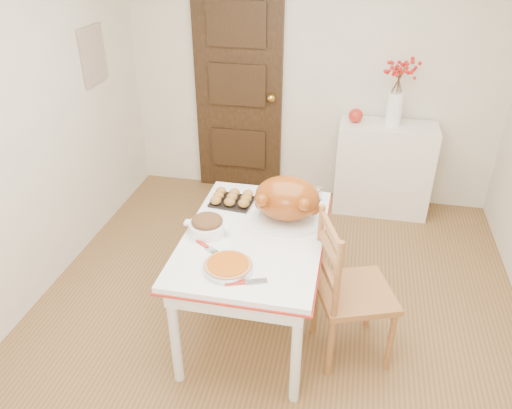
% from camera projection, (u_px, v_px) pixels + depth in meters
% --- Properties ---
extents(floor, '(3.50, 4.00, 0.00)m').
position_uv_depth(floor, '(272.00, 323.00, 3.46)').
color(floor, brown).
rests_on(floor, ground).
extents(wall_back, '(3.50, 0.00, 2.50)m').
position_uv_depth(wall_back, '(313.00, 71.00, 4.52)').
color(wall_back, beige).
rests_on(wall_back, ground).
extents(wall_left, '(0.00, 4.00, 2.50)m').
position_uv_depth(wall_left, '(5.00, 138.00, 3.14)').
color(wall_left, beige).
rests_on(wall_left, ground).
extents(door_back, '(0.85, 0.06, 2.06)m').
position_uv_depth(door_back, '(238.00, 91.00, 4.73)').
color(door_back, black).
rests_on(door_back, ground).
extents(photo_board, '(0.03, 0.35, 0.45)m').
position_uv_depth(photo_board, '(93.00, 55.00, 4.03)').
color(photo_board, '#B9AC91').
rests_on(photo_board, ground).
extents(sideboard, '(0.87, 0.39, 0.87)m').
position_uv_depth(sideboard, '(383.00, 169.00, 4.61)').
color(sideboard, silver).
rests_on(sideboard, floor).
extents(kitchen_table, '(0.87, 1.27, 0.76)m').
position_uv_depth(kitchen_table, '(254.00, 281.00, 3.26)').
color(kitchen_table, white).
rests_on(kitchen_table, floor).
extents(chair_oak, '(0.57, 0.57, 1.00)m').
position_uv_depth(chair_oak, '(355.00, 289.00, 3.01)').
color(chair_oak, '#9D6E3A').
rests_on(chair_oak, floor).
extents(berry_vase, '(0.32, 0.32, 0.61)m').
position_uv_depth(berry_vase, '(397.00, 91.00, 4.24)').
color(berry_vase, white).
rests_on(berry_vase, sideboard).
extents(apple, '(0.13, 0.13, 0.13)m').
position_uv_depth(apple, '(356.00, 116.00, 4.42)').
color(apple, '#AF2418').
rests_on(apple, sideboard).
extents(turkey_platter, '(0.56, 0.48, 0.31)m').
position_uv_depth(turkey_platter, '(287.00, 201.00, 3.12)').
color(turkey_platter, '#81310B').
rests_on(turkey_platter, kitchen_table).
extents(pumpkin_pie, '(0.34, 0.34, 0.06)m').
position_uv_depth(pumpkin_pie, '(228.00, 265.00, 2.74)').
color(pumpkin_pie, '#AE4B0C').
rests_on(pumpkin_pie, kitchen_table).
extents(stuffing_dish, '(0.34, 0.29, 0.11)m').
position_uv_depth(stuffing_dish, '(207.00, 225.00, 3.05)').
color(stuffing_dish, brown).
rests_on(stuffing_dish, kitchen_table).
extents(rolls_tray, '(0.30, 0.25, 0.07)m').
position_uv_depth(rolls_tray, '(232.00, 198.00, 3.38)').
color(rolls_tray, '#9E6624').
rests_on(rolls_tray, kitchen_table).
extents(pie_server, '(0.24, 0.14, 0.01)m').
position_uv_depth(pie_server, '(246.00, 282.00, 2.65)').
color(pie_server, silver).
rests_on(pie_server, kitchen_table).
extents(carving_knife, '(0.27, 0.21, 0.01)m').
position_uv_depth(carving_knife, '(212.00, 250.00, 2.91)').
color(carving_knife, silver).
rests_on(carving_knife, kitchen_table).
extents(drinking_glass, '(0.08, 0.08, 0.11)m').
position_uv_depth(drinking_glass, '(282.00, 193.00, 3.41)').
color(drinking_glass, white).
rests_on(drinking_glass, kitchen_table).
extents(shaker_pair, '(0.10, 0.05, 0.10)m').
position_uv_depth(shaker_pair, '(315.00, 193.00, 3.42)').
color(shaker_pair, white).
rests_on(shaker_pair, kitchen_table).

